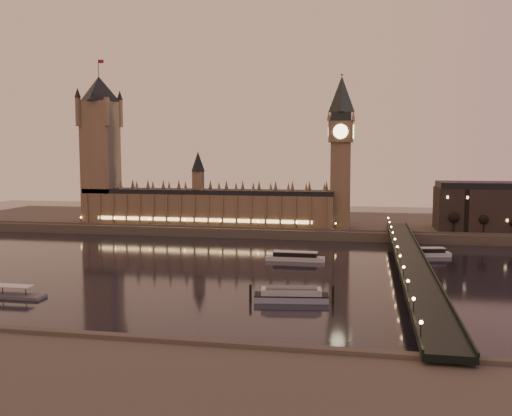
# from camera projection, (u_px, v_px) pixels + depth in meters

# --- Properties ---
(ground) EXTENTS (700.00, 700.00, 0.00)m
(ground) POSITION_uv_depth(u_px,v_px,m) (217.00, 269.00, 280.50)
(ground) COLOR black
(ground) RESTS_ON ground
(far_embankment) EXTENTS (560.00, 130.00, 6.00)m
(far_embankment) POSITION_uv_depth(u_px,v_px,m) (311.00, 224.00, 435.66)
(far_embankment) COLOR #423D35
(far_embankment) RESTS_ON ground
(palace_of_westminster) EXTENTS (180.00, 26.62, 52.00)m
(palace_of_westminster) POSITION_uv_depth(u_px,v_px,m) (206.00, 203.00, 404.27)
(palace_of_westminster) COLOR brown
(palace_of_westminster) RESTS_ON ground
(victoria_tower) EXTENTS (31.68, 31.68, 118.00)m
(victoria_tower) POSITION_uv_depth(u_px,v_px,m) (100.00, 141.00, 415.30)
(victoria_tower) COLOR brown
(victoria_tower) RESTS_ON ground
(big_ben) EXTENTS (17.68, 17.68, 104.00)m
(big_ben) POSITION_uv_depth(u_px,v_px,m) (341.00, 142.00, 382.22)
(big_ben) COLOR brown
(big_ben) RESTS_ON ground
(westminster_bridge) EXTENTS (13.20, 260.00, 15.30)m
(westminster_bridge) POSITION_uv_depth(u_px,v_px,m) (409.00, 265.00, 262.46)
(westminster_bridge) COLOR black
(westminster_bridge) RESTS_ON ground
(bare_tree_0) EXTENTS (5.52, 5.52, 11.23)m
(bare_tree_0) POSITION_uv_depth(u_px,v_px,m) (455.00, 220.00, 361.30)
(bare_tree_0) COLOR black
(bare_tree_0) RESTS_ON ground
(bare_tree_1) EXTENTS (5.52, 5.52, 11.23)m
(bare_tree_1) POSITION_uv_depth(u_px,v_px,m) (483.00, 221.00, 358.09)
(bare_tree_1) COLOR black
(bare_tree_1) RESTS_ON ground
(bare_tree_2) EXTENTS (5.52, 5.52, 11.23)m
(bare_tree_2) POSITION_uv_depth(u_px,v_px,m) (512.00, 221.00, 354.88)
(bare_tree_2) COLOR black
(bare_tree_2) RESTS_ON ground
(cruise_boat_a) EXTENTS (31.01, 6.79, 4.96)m
(cruise_boat_a) POSITION_uv_depth(u_px,v_px,m) (295.00, 257.00, 301.76)
(cruise_boat_a) COLOR silver
(cruise_boat_a) RESTS_ON ground
(cruise_boat_b) EXTENTS (27.26, 11.95, 4.89)m
(cruise_boat_b) POSITION_uv_depth(u_px,v_px,m) (426.00, 252.00, 314.66)
(cruise_boat_b) COLOR silver
(cruise_boat_b) RESTS_ON ground
(moored_barge) EXTENTS (32.57, 11.83, 6.03)m
(moored_barge) POSITION_uv_depth(u_px,v_px,m) (291.00, 295.00, 218.98)
(moored_barge) COLOR #90A3B8
(moored_barge) RESTS_ON ground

